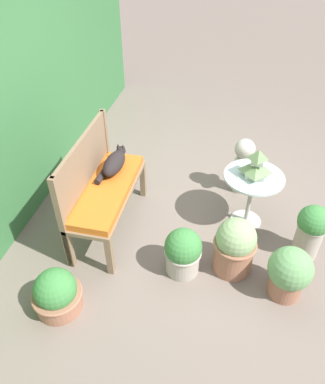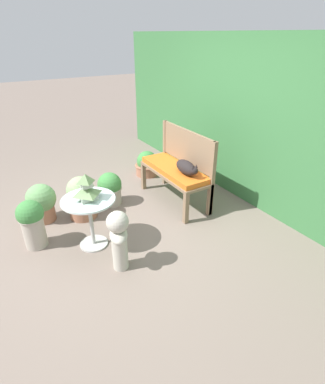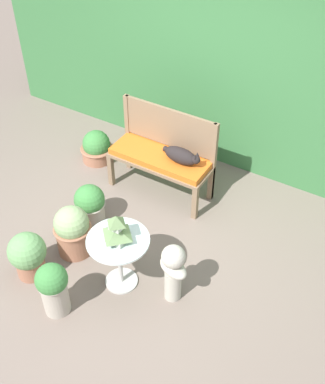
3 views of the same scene
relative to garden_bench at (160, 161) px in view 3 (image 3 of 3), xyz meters
The scene contains 13 objects.
ground 1.11m from the garden_bench, 77.12° to the right, with size 30.00×30.00×0.00m, color #75665B.
foliage_hedge_back 1.48m from the garden_bench, 80.15° to the left, with size 6.40×0.78×2.27m, color #38703D.
garden_bench is the anchor object (origin of this frame).
bench_backrest 0.35m from the garden_bench, 90.00° to the left, with size 1.23×0.06×1.06m.
cat 0.33m from the garden_bench, ahead, with size 0.52×0.23×0.20m.
patio_table 1.46m from the garden_bench, 74.35° to the right, with size 0.61×0.61×0.62m.
pagoda_birdhouse 1.49m from the garden_bench, 74.35° to the right, with size 0.25×0.25×0.30m.
garden_bust 1.59m from the garden_bench, 54.33° to the right, with size 0.36×0.28×0.70m.
potted_plant_patio_mid 1.34m from the garden_bench, 102.01° to the right, with size 0.40×0.40×0.59m.
potted_plant_path_edge 1.09m from the garden_bench, behind, with size 0.43×0.43×0.43m.
potted_plant_bench_right 2.00m from the garden_bench, 88.40° to the right, with size 0.30×0.30×0.60m.
potted_plant_table_near 1.85m from the garden_bench, 104.53° to the right, with size 0.39×0.39×0.53m.
potted_plant_table_far 0.97m from the garden_bench, 115.66° to the right, with size 0.35×0.35×0.49m.
Camera 3 is at (2.11, -2.83, 3.92)m, focal length 45.00 mm.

